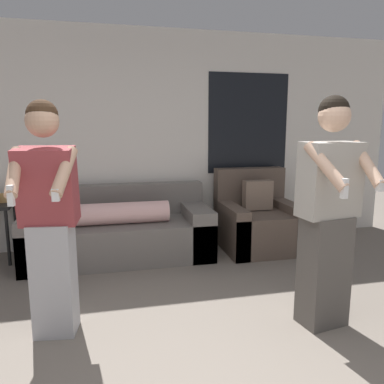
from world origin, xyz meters
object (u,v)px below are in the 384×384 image
at_px(couch, 120,232).
at_px(armchair, 257,222).
at_px(person_right, 328,213).
at_px(person_left, 49,219).

relative_size(couch, armchair, 2.14).
relative_size(couch, person_right, 1.20).
xyz_separation_m(person_left, person_right, (2.00, -0.32, 0.01)).
relative_size(armchair, person_right, 0.56).
bearing_deg(armchair, person_left, -145.49).
xyz_separation_m(armchair, person_right, (-0.24, -1.86, 0.55)).
xyz_separation_m(couch, armchair, (1.70, -0.04, 0.03)).
distance_m(couch, person_left, 1.76).
height_order(couch, armchair, armchair).
distance_m(couch, armchair, 1.70).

